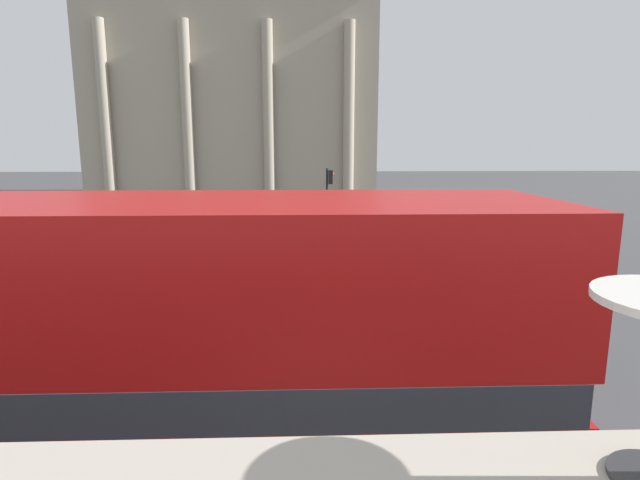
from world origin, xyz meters
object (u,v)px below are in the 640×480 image
object	(u,v)px
pedestrian_red	(556,258)
double_decker_bus	(89,373)
traffic_light_near	(313,265)
pedestrian_yellow	(584,292)
plaza_building_left	(240,105)
traffic_light_mid	(232,222)
car_white	(209,215)
traffic_light_far	(328,195)

from	to	relation	value
pedestrian_red	double_decker_bus	bearing A→B (deg)	-44.66
traffic_light_near	pedestrian_yellow	distance (m)	8.27
plaza_building_left	traffic_light_mid	world-z (taller)	plaza_building_left
double_decker_bus	traffic_light_near	xyz separation A→B (m)	(2.69, 5.74, -0.14)
plaza_building_left	pedestrian_yellow	world-z (taller)	plaza_building_left
plaza_building_left	traffic_light_near	bearing A→B (deg)	-80.90
pedestrian_yellow	car_white	bearing A→B (deg)	131.88
traffic_light_mid	car_white	distance (m)	13.08
plaza_building_left	traffic_light_mid	bearing A→B (deg)	-84.00
plaza_building_left	pedestrian_red	distance (m)	36.69
pedestrian_yellow	traffic_light_far	bearing A→B (deg)	123.72
double_decker_bus	car_white	world-z (taller)	double_decker_bus
pedestrian_red	pedestrian_yellow	bearing A→B (deg)	-18.55
plaza_building_left	traffic_light_far	bearing A→B (deg)	-73.47
traffic_light_mid	pedestrian_yellow	distance (m)	12.23
pedestrian_red	traffic_light_far	bearing A→B (deg)	-134.12
traffic_light_near	car_white	size ratio (longest dim) A/B	0.84
plaza_building_left	pedestrian_yellow	size ratio (longest dim) A/B	15.66
double_decker_bus	plaza_building_left	size ratio (longest dim) A/B	0.41
car_white	pedestrian_yellow	world-z (taller)	pedestrian_yellow
double_decker_bus	traffic_light_far	bearing A→B (deg)	75.73
plaza_building_left	traffic_light_mid	xyz separation A→B (m)	(3.26, -30.96, -6.86)
double_decker_bus	pedestrian_yellow	bearing A→B (deg)	33.99
double_decker_bus	pedestrian_red	bearing A→B (deg)	42.61
pedestrian_yellow	pedestrian_red	xyz separation A→B (m)	(1.37, 4.30, -0.01)
traffic_light_far	car_white	distance (m)	9.83
traffic_light_near	double_decker_bus	bearing A→B (deg)	-115.13
plaza_building_left	pedestrian_yellow	distance (m)	40.02
double_decker_bus	pedestrian_yellow	distance (m)	13.33
plaza_building_left	traffic_light_near	distance (m)	39.98
double_decker_bus	car_white	bearing A→B (deg)	94.08
traffic_light_mid	car_white	size ratio (longest dim) A/B	0.77
pedestrian_red	plaza_building_left	bearing A→B (deg)	-155.32
double_decker_bus	traffic_light_near	size ratio (longest dim) A/B	2.94
plaza_building_left	pedestrian_yellow	bearing A→B (deg)	-69.01
double_decker_bus	traffic_light_mid	distance (m)	13.71
traffic_light_far	car_white	size ratio (longest dim) A/B	0.93
double_decker_bus	traffic_light_mid	size ratio (longest dim) A/B	3.24
traffic_light_far	car_white	bearing A→B (deg)	139.17
traffic_light_near	traffic_light_mid	size ratio (longest dim) A/B	1.10
double_decker_bus	traffic_light_mid	xyz separation A→B (m)	(-0.29, 13.71, -0.35)
car_white	double_decker_bus	bearing A→B (deg)	-99.43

